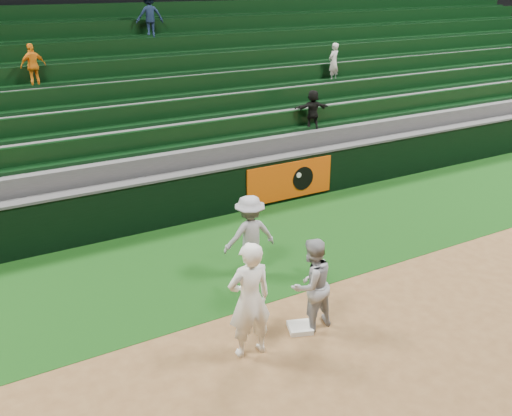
{
  "coord_description": "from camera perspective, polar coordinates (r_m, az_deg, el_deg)",
  "views": [
    {
      "loc": [
        -4.87,
        -6.86,
        5.61
      ],
      "look_at": [
        0.4,
        2.3,
        1.3
      ],
      "focal_mm": 40.0,
      "sensor_mm": 36.0,
      "label": 1
    }
  ],
  "objects": [
    {
      "name": "stadium_seating",
      "position": [
        17.02,
        -12.64,
        8.37
      ],
      "size": [
        36.0,
        5.95,
        5.18
      ],
      "color": "#3E3F41",
      "rests_on": "ground"
    },
    {
      "name": "first_base",
      "position": [
        9.97,
        4.41,
        -11.84
      ],
      "size": [
        0.5,
        0.5,
        0.09
      ],
      "primitive_type": "cube",
      "rotation": [
        0.0,
        0.0,
        -0.36
      ],
      "color": "white",
      "rests_on": "ground"
    },
    {
      "name": "base_coach",
      "position": [
        11.3,
        -0.62,
        -2.77
      ],
      "size": [
        1.13,
        0.71,
        1.67
      ],
      "primitive_type": "imported",
      "rotation": [
        0.0,
        0.0,
        3.05
      ],
      "color": "#999BA6",
      "rests_on": "foul_grass"
    },
    {
      "name": "foul_grass",
      "position": [
        12.35,
        -3.26,
        -4.87
      ],
      "size": [
        36.0,
        4.2,
        0.01
      ],
      "primitive_type": "cube",
      "color": "black",
      "rests_on": "ground"
    },
    {
      "name": "ground",
      "position": [
        10.11,
        4.61,
        -11.59
      ],
      "size": [
        70.0,
        70.0,
        0.0
      ],
      "primitive_type": "plane",
      "color": "brown",
      "rests_on": "ground"
    },
    {
      "name": "first_baseman",
      "position": [
        8.9,
        -0.66,
        -9.18
      ],
      "size": [
        0.75,
        0.52,
        1.96
      ],
      "primitive_type": "imported",
      "rotation": [
        0.0,
        0.0,
        3.07
      ],
      "color": "white",
      "rests_on": "ground"
    },
    {
      "name": "baserunner",
      "position": [
        9.65,
        5.55,
        -7.64
      ],
      "size": [
        0.87,
        0.71,
        1.66
      ],
      "primitive_type": "imported",
      "rotation": [
        0.0,
        0.0,
        3.25
      ],
      "color": "#9B9FA5",
      "rests_on": "ground"
    },
    {
      "name": "field_wall",
      "position": [
        13.94,
        -7.32,
        1.07
      ],
      "size": [
        36.0,
        0.45,
        1.25
      ],
      "color": "black",
      "rests_on": "ground"
    }
  ]
}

